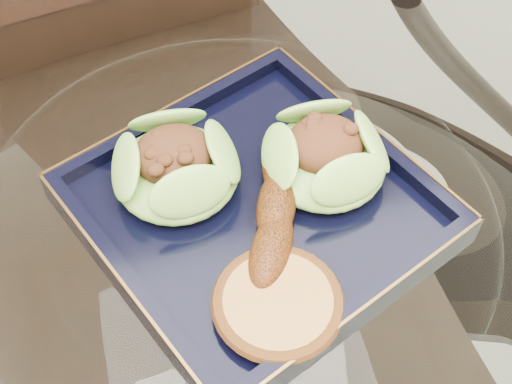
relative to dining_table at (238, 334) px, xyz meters
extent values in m
cylinder|color=white|center=(0.00, 0.00, 0.16)|extent=(1.10, 1.10, 0.01)
torus|color=black|center=(0.00, 0.00, 0.16)|extent=(1.13, 1.13, 0.02)
cylinder|color=black|center=(0.28, 0.28, -0.22)|extent=(0.04, 0.04, 0.75)
cylinder|color=black|center=(-0.28, 0.28, -0.22)|extent=(0.04, 0.04, 0.75)
cube|color=black|center=(-0.03, 0.21, -0.16)|extent=(0.44, 0.44, 0.04)
cube|color=black|center=(-0.06, 0.39, 0.09)|extent=(0.37, 0.08, 0.43)
cylinder|color=black|center=(0.16, 0.07, -0.39)|extent=(0.03, 0.03, 0.42)
cylinder|color=black|center=(-0.22, 0.35, -0.39)|extent=(0.03, 0.03, 0.42)
cylinder|color=black|center=(0.11, 0.40, -0.39)|extent=(0.03, 0.03, 0.42)
cube|color=black|center=(0.03, 0.03, 0.17)|extent=(0.35, 0.35, 0.02)
ellipsoid|color=#548F29|center=(-0.03, 0.07, 0.20)|extent=(0.14, 0.14, 0.04)
ellipsoid|color=#5D952B|center=(0.10, 0.04, 0.20)|extent=(0.14, 0.14, 0.04)
ellipsoid|color=#5F2A0A|center=(0.04, 0.01, 0.20)|extent=(0.09, 0.16, 0.03)
cylinder|color=#B1733B|center=(0.02, -0.08, 0.19)|extent=(0.10, 0.10, 0.02)
camera|label=1|loc=(-0.07, -0.32, 0.68)|focal=50.00mm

